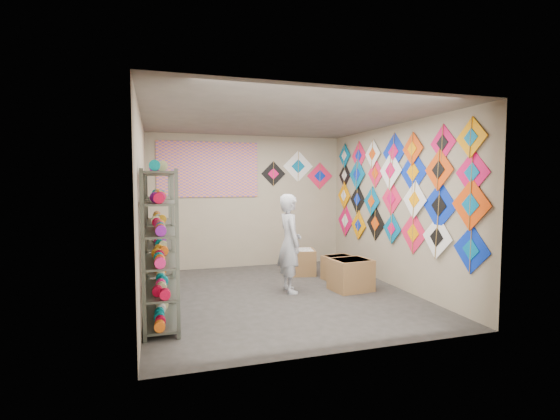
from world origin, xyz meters
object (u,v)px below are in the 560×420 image
object	(u,v)px
shopkeeper	(290,243)
carton_b	(339,268)
carton_c	(301,262)
shelf_rack_back	(159,235)
shelf_rack_front	(160,248)
carton_a	(351,275)

from	to	relation	value
shopkeeper	carton_b	size ratio (longest dim) A/B	2.98
carton_c	shelf_rack_back	bearing A→B (deg)	-150.45
shelf_rack_back	carton_c	world-z (taller)	shelf_rack_back
shelf_rack_front	carton_a	bearing A→B (deg)	14.31
shelf_rack_front	shelf_rack_back	bearing A→B (deg)	90.00
shopkeeper	carton_a	bearing A→B (deg)	-101.49
carton_c	shelf_rack_front	bearing A→B (deg)	-128.39
carton_b	carton_c	world-z (taller)	carton_c
shelf_rack_back	carton_a	distance (m)	3.09
shelf_rack_front	carton_c	bearing A→B (deg)	38.67
carton_b	carton_a	bearing A→B (deg)	-110.08
shopkeeper	carton_b	xyz separation A→B (m)	(1.10, 0.48, -0.57)
shopkeeper	carton_a	distance (m)	1.13
shelf_rack_front	shelf_rack_back	world-z (taller)	same
shelf_rack_front	carton_a	size ratio (longest dim) A/B	3.12
carton_a	carton_c	bearing A→B (deg)	98.81
carton_b	carton_c	bearing A→B (deg)	118.31
shelf_rack_back	carton_a	xyz separation A→B (m)	(2.96, -0.55, -0.70)
shopkeeper	shelf_rack_front	bearing A→B (deg)	116.63
shelf_rack_front	shopkeeper	xyz separation A→B (m)	(1.98, 0.96, -0.17)
shelf_rack_back	shopkeeper	world-z (taller)	shelf_rack_back
shopkeeper	carton_a	xyz separation A→B (m)	(0.97, -0.21, -0.53)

